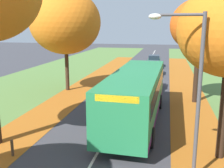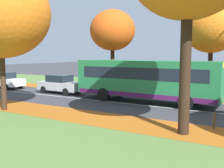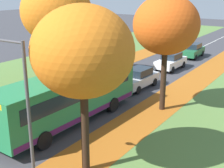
# 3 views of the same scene
# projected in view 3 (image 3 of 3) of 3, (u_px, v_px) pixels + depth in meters

# --- Properties ---
(grass_verge_left) EXTENTS (12.00, 90.00, 0.01)m
(grass_verge_left) POSITION_uv_depth(u_px,v_px,m) (45.00, 69.00, 31.07)
(grass_verge_left) COLOR #517538
(grass_verge_left) RESTS_ON ground
(leaf_litter_left) EXTENTS (2.80, 60.00, 0.00)m
(leaf_litter_left) POSITION_uv_depth(u_px,v_px,m) (32.00, 94.00, 23.87)
(leaf_litter_left) COLOR #9E5619
(leaf_litter_left) RESTS_ON grass_verge_left
(leaf_litter_right) EXTENTS (2.80, 60.00, 0.00)m
(leaf_litter_right) POSITION_uv_depth(u_px,v_px,m) (137.00, 121.00, 19.03)
(leaf_litter_right) COLOR #9E5619
(leaf_litter_right) RESTS_ON grass_verge_right
(road_centre_line) EXTENTS (0.12, 80.00, 0.01)m
(road_centre_line) POSITION_uv_depth(u_px,v_px,m) (124.00, 85.00, 26.23)
(road_centre_line) COLOR silver
(road_centre_line) RESTS_ON ground
(tree_left_mid) EXTENTS (5.97, 5.97, 8.55)m
(tree_left_mid) POSITION_uv_depth(u_px,v_px,m) (56.00, 12.00, 26.09)
(tree_left_mid) COLOR #382619
(tree_left_mid) RESTS_ON ground
(tree_right_near) EXTENTS (4.19, 4.19, 7.29)m
(tree_right_near) POSITION_uv_depth(u_px,v_px,m) (83.00, 52.00, 12.40)
(tree_right_near) COLOR black
(tree_right_near) RESTS_ON ground
(tree_right_mid) EXTENTS (4.14, 4.14, 7.48)m
(tree_right_mid) POSITION_uv_depth(u_px,v_px,m) (166.00, 25.00, 19.30)
(tree_right_mid) COLOR black
(tree_right_mid) RESTS_ON ground
(streetlamp_right) EXTENTS (1.89, 0.28, 6.00)m
(streetlamp_right) POSITION_uv_depth(u_px,v_px,m) (22.00, 97.00, 12.20)
(streetlamp_right) COLOR #47474C
(streetlamp_right) RESTS_ON ground
(bus) EXTENTS (2.89, 10.47, 2.98)m
(bus) POSITION_uv_depth(u_px,v_px,m) (69.00, 96.00, 18.48)
(bus) COLOR #237A47
(bus) RESTS_ON ground
(car_silver_lead) EXTENTS (1.91, 4.26, 1.62)m
(car_silver_lead) POSITION_uv_depth(u_px,v_px,m) (138.00, 78.00, 25.16)
(car_silver_lead) COLOR #B7BABF
(car_silver_lead) RESTS_ON ground
(car_white_following) EXTENTS (1.87, 4.25, 1.62)m
(car_white_following) POSITION_uv_depth(u_px,v_px,m) (171.00, 61.00, 30.96)
(car_white_following) COLOR silver
(car_white_following) RESTS_ON ground
(car_green_third_in_line) EXTENTS (1.88, 4.25, 1.62)m
(car_green_third_in_line) POSITION_uv_depth(u_px,v_px,m) (193.00, 50.00, 36.17)
(car_green_third_in_line) COLOR #1E6038
(car_green_third_in_line) RESTS_ON ground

